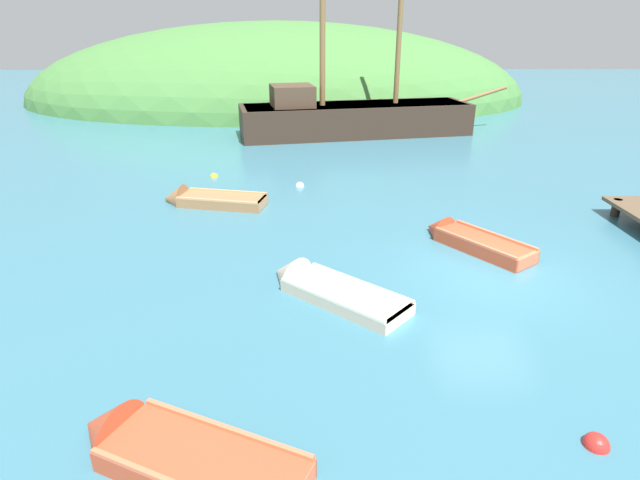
{
  "coord_description": "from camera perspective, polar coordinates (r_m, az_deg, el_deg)",
  "views": [
    {
      "loc": [
        -4.54,
        -11.83,
        6.01
      ],
      "look_at": [
        -4.31,
        1.68,
        0.33
      ],
      "focal_mm": 29.49,
      "sensor_mm": 36.0,
      "label": 1
    }
  ],
  "objects": [
    {
      "name": "buoy_yellow",
      "position": [
        22.33,
        -11.42,
        6.73
      ],
      "size": [
        0.33,
        0.33,
        0.33
      ],
      "primitive_type": "sphere",
      "color": "yellow",
      "rests_on": "ground"
    },
    {
      "name": "ground_plane",
      "position": [
        14.03,
        18.06,
        -3.8
      ],
      "size": [
        120.0,
        120.0,
        0.0
      ],
      "primitive_type": "plane",
      "color": "teal"
    },
    {
      "name": "rowboat_far",
      "position": [
        12.56,
        0.24,
        -5.38
      ],
      "size": [
        3.57,
        3.37,
        1.13
      ],
      "rotation": [
        0.0,
        0.0,
        2.41
      ],
      "color": "beige",
      "rests_on": "ground"
    },
    {
      "name": "rowboat_center",
      "position": [
        15.69,
        15.84,
        -0.15
      ],
      "size": [
        2.85,
        3.39,
        0.98
      ],
      "rotation": [
        0.0,
        0.0,
        2.2
      ],
      "color": "#C64C2D",
      "rests_on": "ground"
    },
    {
      "name": "buoy_red",
      "position": [
        9.61,
        27.75,
        -19.12
      ],
      "size": [
        0.4,
        0.4,
        0.4
      ],
      "primitive_type": "sphere",
      "color": "red",
      "rests_on": "ground"
    },
    {
      "name": "buoy_white",
      "position": [
        20.62,
        -2.2,
        5.83
      ],
      "size": [
        0.35,
        0.35,
        0.35
      ],
      "primitive_type": "sphere",
      "color": "white",
      "rests_on": "ground"
    },
    {
      "name": "rowboat_outer_right",
      "position": [
        8.63,
        -16.2,
        -21.42
      ],
      "size": [
        3.88,
        2.65,
        1.16
      ],
      "rotation": [
        0.0,
        0.0,
        2.71
      ],
      "color": "#C64C2D",
      "rests_on": "ground"
    },
    {
      "name": "sailing_ship",
      "position": [
        30.21,
        3.58,
        12.5
      ],
      "size": [
        15.47,
        5.65,
        10.78
      ],
      "rotation": [
        0.0,
        0.0,
        0.19
      ],
      "color": "#38281E",
      "rests_on": "ground"
    },
    {
      "name": "shore_hill",
      "position": [
        44.57,
        -4.65,
        14.98
      ],
      "size": [
        39.35,
        24.44,
        11.93
      ],
      "primitive_type": "ellipsoid",
      "color": "#477F3D",
      "rests_on": "ground"
    },
    {
      "name": "rowboat_portside",
      "position": [
        18.97,
        -12.28,
        4.13
      ],
      "size": [
        3.85,
        1.92,
        1.11
      ],
      "rotation": [
        0.0,
        0.0,
        2.92
      ],
      "color": "#9E7047",
      "rests_on": "ground"
    }
  ]
}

